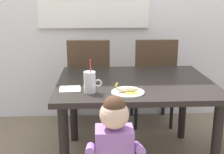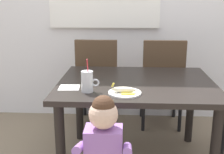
{
  "view_description": "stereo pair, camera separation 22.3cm",
  "coord_description": "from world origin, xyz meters",
  "px_view_note": "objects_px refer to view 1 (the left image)",
  "views": [
    {
      "loc": [
        -0.3,
        -2.24,
        1.37
      ],
      "look_at": [
        -0.19,
        -0.1,
        0.78
      ],
      "focal_mm": 47.06,
      "sensor_mm": 36.0,
      "label": 1
    },
    {
      "loc": [
        -0.07,
        -2.24,
        1.37
      ],
      "look_at": [
        -0.19,
        -0.1,
        0.78
      ],
      "focal_mm": 47.06,
      "sensor_mm": 36.0,
      "label": 2
    }
  ],
  "objects_px": {
    "snack_plate": "(128,92)",
    "milk_cup": "(90,83)",
    "peeled_banana": "(127,89)",
    "toddler_standing": "(114,146)",
    "dining_table": "(135,92)",
    "dining_chair_left": "(89,78)",
    "dining_chair_right": "(153,78)",
    "paper_napkin": "(70,89)"
  },
  "relations": [
    {
      "from": "dining_table",
      "to": "dining_chair_left",
      "type": "relative_size",
      "value": 1.28
    },
    {
      "from": "toddler_standing",
      "to": "dining_table",
      "type": "bearing_deg",
      "value": 73.6
    },
    {
      "from": "dining_chair_left",
      "to": "peeled_banana",
      "type": "distance_m",
      "value": 1.11
    },
    {
      "from": "snack_plate",
      "to": "milk_cup",
      "type": "bearing_deg",
      "value": 173.76
    },
    {
      "from": "dining_chair_right",
      "to": "snack_plate",
      "type": "xyz_separation_m",
      "value": [
        -0.38,
        -1.04,
        0.19
      ]
    },
    {
      "from": "snack_plate",
      "to": "peeled_banana",
      "type": "distance_m",
      "value": 0.03
    },
    {
      "from": "toddler_standing",
      "to": "dining_chair_left",
      "type": "bearing_deg",
      "value": 97.14
    },
    {
      "from": "dining_chair_left",
      "to": "milk_cup",
      "type": "height_order",
      "value": "milk_cup"
    },
    {
      "from": "milk_cup",
      "to": "toddler_standing",
      "type": "bearing_deg",
      "value": -70.74
    },
    {
      "from": "dining_chair_left",
      "to": "toddler_standing",
      "type": "relative_size",
      "value": 1.15
    },
    {
      "from": "dining_chair_right",
      "to": "paper_napkin",
      "type": "distance_m",
      "value": 1.23
    },
    {
      "from": "dining_table",
      "to": "dining_chair_right",
      "type": "xyz_separation_m",
      "value": [
        0.29,
        0.73,
        -0.08
      ]
    },
    {
      "from": "dining_chair_left",
      "to": "snack_plate",
      "type": "distance_m",
      "value": 1.1
    },
    {
      "from": "peeled_banana",
      "to": "snack_plate",
      "type": "bearing_deg",
      "value": 72.45
    },
    {
      "from": "dining_chair_right",
      "to": "dining_table",
      "type": "bearing_deg",
      "value": 68.13
    },
    {
      "from": "peeled_banana",
      "to": "paper_napkin",
      "type": "relative_size",
      "value": 1.15
    },
    {
      "from": "milk_cup",
      "to": "snack_plate",
      "type": "bearing_deg",
      "value": -6.24
    },
    {
      "from": "dining_table",
      "to": "dining_chair_right",
      "type": "distance_m",
      "value": 0.79
    },
    {
      "from": "snack_plate",
      "to": "toddler_standing",
      "type": "bearing_deg",
      "value": -106.78
    },
    {
      "from": "snack_plate",
      "to": "dining_chair_right",
      "type": "bearing_deg",
      "value": 69.86
    },
    {
      "from": "toddler_standing",
      "to": "snack_plate",
      "type": "xyz_separation_m",
      "value": [
        0.12,
        0.39,
        0.2
      ]
    },
    {
      "from": "paper_napkin",
      "to": "snack_plate",
      "type": "bearing_deg",
      "value": -15.69
    },
    {
      "from": "dining_chair_right",
      "to": "peeled_banana",
      "type": "height_order",
      "value": "dining_chair_right"
    },
    {
      "from": "milk_cup",
      "to": "peeled_banana",
      "type": "distance_m",
      "value": 0.26
    },
    {
      "from": "dining_table",
      "to": "milk_cup",
      "type": "bearing_deg",
      "value": -141.31
    },
    {
      "from": "paper_napkin",
      "to": "milk_cup",
      "type": "bearing_deg",
      "value": -30.4
    },
    {
      "from": "dining_chair_left",
      "to": "dining_chair_right",
      "type": "height_order",
      "value": "same"
    },
    {
      "from": "toddler_standing",
      "to": "milk_cup",
      "type": "height_order",
      "value": "milk_cup"
    },
    {
      "from": "peeled_banana",
      "to": "toddler_standing",
      "type": "bearing_deg",
      "value": -106.75
    },
    {
      "from": "dining_chair_left",
      "to": "snack_plate",
      "type": "height_order",
      "value": "dining_chair_left"
    },
    {
      "from": "toddler_standing",
      "to": "snack_plate",
      "type": "relative_size",
      "value": 3.64
    },
    {
      "from": "dining_chair_right",
      "to": "toddler_standing",
      "type": "xyz_separation_m",
      "value": [
        -0.5,
        -1.43,
        -0.02
      ]
    },
    {
      "from": "paper_napkin",
      "to": "peeled_banana",
      "type": "bearing_deg",
      "value": -17.65
    },
    {
      "from": "dining_chair_right",
      "to": "paper_napkin",
      "type": "xyz_separation_m",
      "value": [
        -0.79,
        -0.92,
        0.18
      ]
    },
    {
      "from": "dining_chair_right",
      "to": "paper_napkin",
      "type": "height_order",
      "value": "dining_chair_right"
    },
    {
      "from": "snack_plate",
      "to": "paper_napkin",
      "type": "height_order",
      "value": "snack_plate"
    },
    {
      "from": "dining_chair_right",
      "to": "peeled_banana",
      "type": "relative_size",
      "value": 5.56
    },
    {
      "from": "milk_cup",
      "to": "snack_plate",
      "type": "relative_size",
      "value": 1.07
    },
    {
      "from": "peeled_banana",
      "to": "paper_napkin",
      "type": "xyz_separation_m",
      "value": [
        -0.41,
        0.13,
        -0.03
      ]
    },
    {
      "from": "toddler_standing",
      "to": "peeled_banana",
      "type": "height_order",
      "value": "toddler_standing"
    },
    {
      "from": "milk_cup",
      "to": "snack_plate",
      "type": "height_order",
      "value": "milk_cup"
    },
    {
      "from": "dining_table",
      "to": "milk_cup",
      "type": "distance_m",
      "value": 0.48
    }
  ]
}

